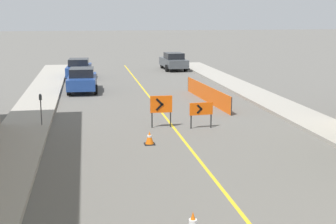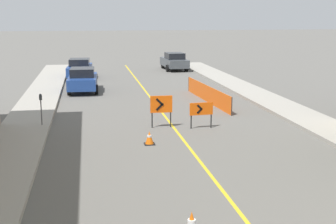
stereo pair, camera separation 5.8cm
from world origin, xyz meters
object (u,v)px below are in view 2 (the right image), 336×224
parked_car_curb_near (83,80)px  parked_car_curb_far (174,61)px  arrow_barricade_secondary (201,110)px  arrow_barricade_primary (161,105)px  parked_car_curb_mid (80,68)px  parking_meter_far_curb (41,103)px  traffic_cone_third (149,138)px

parked_car_curb_near → parked_car_curb_far: same height
parked_car_curb_far → arrow_barricade_secondary: bearing=-100.8°
arrow_barricade_primary → parked_car_curb_far: (4.68, 21.86, -0.22)m
parked_car_curb_mid → parking_meter_far_curb: (-1.49, -16.75, 0.37)m
arrow_barricade_primary → arrow_barricade_secondary: size_ratio=1.24×
parked_car_curb_near → parking_meter_far_curb: size_ratio=3.09×
parked_car_curb_mid → arrow_barricade_primary: bearing=-74.3°
arrow_barricade_secondary → parking_meter_far_curb: size_ratio=0.83×
traffic_cone_third → parked_car_curb_far: (5.58, 24.57, 0.54)m
parked_car_curb_near → parking_meter_far_curb: (-1.76, -10.08, 0.37)m
parked_car_curb_mid → parked_car_curb_far: size_ratio=1.00×
traffic_cone_third → parking_meter_far_curb: (-4.43, 3.41, 0.91)m
traffic_cone_third → arrow_barricade_primary: arrow_barricade_primary is taller
traffic_cone_third → parked_car_curb_far: bearing=77.2°
parking_meter_far_curb → parked_car_curb_near: bearing=80.1°
parked_car_curb_far → traffic_cone_third: bearing=-106.1°
traffic_cone_third → arrow_barricade_secondary: (2.65, 2.25, 0.58)m
parked_car_curb_mid → parking_meter_far_curb: size_ratio=3.11×
parked_car_curb_near → parked_car_curb_mid: (-0.27, 6.66, 0.00)m
traffic_cone_third → arrow_barricade_primary: (0.91, 2.71, 0.75)m
parked_car_curb_far → parking_meter_far_curb: bearing=-118.6°
arrow_barricade_secondary → parking_meter_far_curb: parking_meter_far_curb is taller
parked_car_curb_near → parked_car_curb_mid: 6.67m
arrow_barricade_primary → parked_car_curb_far: parked_car_curb_far is taller
arrow_barricade_secondary → traffic_cone_third: bearing=-145.3°
arrow_barricade_secondary → parking_meter_far_curb: 7.18m
traffic_cone_third → arrow_barricade_primary: 2.96m
traffic_cone_third → parked_car_curb_near: bearing=101.2°
parked_car_curb_far → parking_meter_far_curb: (-10.01, -21.16, 0.37)m
arrow_barricade_primary → parking_meter_far_curb: size_ratio=1.03×
traffic_cone_third → parked_car_curb_near: size_ratio=0.12×
arrow_barricade_primary → parked_car_curb_near: 11.36m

